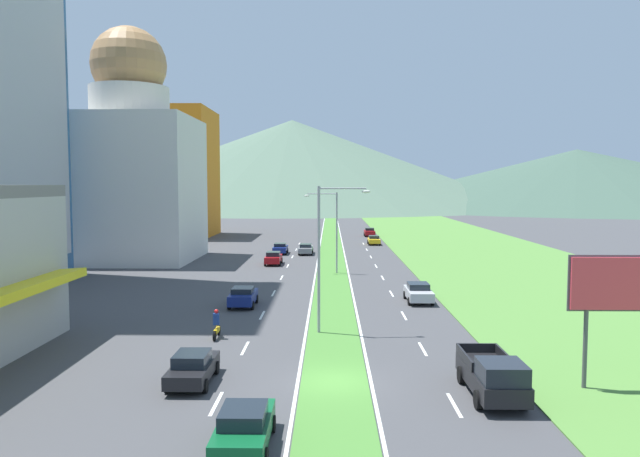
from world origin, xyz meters
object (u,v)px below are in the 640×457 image
object	(u,v)px
car_3	(418,292)
street_lamp_mid	(333,226)
billboard_roadside	(628,289)
motorcycle_rider	(217,326)
car_4	(193,367)
car_6	(244,427)
car_0	(374,240)
car_8	(306,249)
car_7	(243,296)
car_2	(273,258)
pickup_truck_0	(493,376)
car_1	(280,248)
street_lamp_near	(325,248)
car_5	(370,232)

from	to	relation	value
car_3	street_lamp_mid	bearing A→B (deg)	-155.62
billboard_roadside	motorcycle_rider	distance (m)	22.60
car_3	motorcycle_rider	size ratio (longest dim) A/B	2.17
car_4	car_6	xyz separation A→B (m)	(3.44, -6.89, 0.02)
car_0	car_3	bearing A→B (deg)	0.27
car_8	car_6	bearing A→B (deg)	-179.79
car_3	car_7	world-z (taller)	car_3
billboard_roadside	car_7	size ratio (longest dim) A/B	1.52
car_6	street_lamp_mid	bearing A→B (deg)	-4.59
car_2	car_3	size ratio (longest dim) A/B	0.99
pickup_truck_0	car_1	bearing A→B (deg)	-165.53
car_1	motorcycle_rider	distance (m)	44.00
car_0	car_2	size ratio (longest dim) A/B	0.96
street_lamp_near	billboard_roadside	xyz separation A→B (m)	(13.86, -10.07, -0.74)
car_2	car_6	bearing A→B (deg)	-175.76
car_0	car_1	size ratio (longest dim) A/B	0.94
billboard_roadside	car_7	bearing A→B (deg)	137.93
street_lamp_mid	car_5	bearing A→B (deg)	81.26
street_lamp_near	car_5	distance (m)	70.67
car_6	pickup_truck_0	xyz separation A→B (m)	(10.24, 5.14, 0.21)
pickup_truck_0	car_3	bearing A→B (deg)	-179.78
car_5	car_6	xyz separation A→B (m)	(-10.25, -86.53, -0.00)
car_5	car_6	world-z (taller)	car_6
car_5	motorcycle_rider	world-z (taller)	motorcycle_rider
street_lamp_near	car_7	size ratio (longest dim) A/B	2.28
car_0	street_lamp_near	bearing A→B (deg)	-7.43
car_8	car_2	bearing A→B (deg)	162.21
car_6	car_8	xyz separation A→B (m)	(-0.21, 58.88, -0.04)
car_6	motorcycle_rider	distance (m)	15.57
car_5	pickup_truck_0	bearing A→B (deg)	-0.00
car_7	motorcycle_rider	distance (m)	9.56
car_4	car_5	bearing A→B (deg)	-9.75
car_1	car_6	xyz separation A→B (m)	(3.67, -59.07, 0.02)
car_0	motorcycle_rider	size ratio (longest dim) A/B	2.07
street_lamp_mid	car_0	bearing A→B (deg)	77.63
car_3	car_7	distance (m)	13.96
billboard_roadside	car_8	bearing A→B (deg)	107.74
car_1	car_8	world-z (taller)	car_1
car_2	car_8	distance (m)	11.03
street_lamp_mid	pickup_truck_0	world-z (taller)	street_lamp_mid
street_lamp_near	car_6	xyz separation A→B (m)	(-2.73, -16.42, -4.62)
street_lamp_near	car_3	distance (m)	13.39
car_1	motorcycle_rider	bearing A→B (deg)	179.72
street_lamp_near	car_6	size ratio (longest dim) A/B	2.11
car_3	car_5	world-z (taller)	car_5
billboard_roadside	car_0	world-z (taller)	billboard_roadside
motorcycle_rider	street_lamp_mid	bearing A→B (deg)	-15.23
billboard_roadside	pickup_truck_0	world-z (taller)	billboard_roadside
billboard_roadside	car_6	size ratio (longest dim) A/B	1.41
billboard_roadside	car_0	bearing A→B (deg)	95.80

